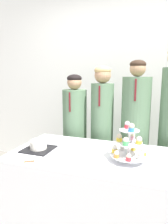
{
  "coord_description": "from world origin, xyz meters",
  "views": [
    {
      "loc": [
        0.4,
        -1.18,
        1.39
      ],
      "look_at": [
        -0.16,
        0.43,
        1.08
      ],
      "focal_mm": 32.0,
      "sensor_mm": 36.0,
      "label": 1
    }
  ],
  "objects_px": {
    "round_cake": "(38,144)",
    "cupcake_stand": "(129,145)",
    "student_0": "(75,136)",
    "student_2": "(135,136)",
    "cake_knife": "(36,161)",
    "student_1": "(102,133)"
  },
  "relations": [
    {
      "from": "round_cake",
      "to": "student_0",
      "type": "height_order",
      "value": "student_0"
    },
    {
      "from": "cake_knife",
      "to": "student_2",
      "type": "distance_m",
      "value": 1.14
    },
    {
      "from": "round_cake",
      "to": "cupcake_stand",
      "type": "bearing_deg",
      "value": 1.08
    },
    {
      "from": "round_cake",
      "to": "student_1",
      "type": "bearing_deg",
      "value": 58.97
    },
    {
      "from": "student_0",
      "to": "student_1",
      "type": "xyz_separation_m",
      "value": [
        0.34,
        -0.0,
        0.06
      ]
    },
    {
      "from": "cake_knife",
      "to": "student_0",
      "type": "xyz_separation_m",
      "value": [
        -0.04,
        0.92,
        -0.07
      ]
    },
    {
      "from": "student_1",
      "to": "cupcake_stand",
      "type": "bearing_deg",
      "value": -60.33
    },
    {
      "from": "student_0",
      "to": "student_2",
      "type": "xyz_separation_m",
      "value": [
        0.71,
        0.0,
        0.07
      ]
    },
    {
      "from": "cake_knife",
      "to": "student_1",
      "type": "height_order",
      "value": "student_1"
    },
    {
      "from": "round_cake",
      "to": "cupcake_stand",
      "type": "xyz_separation_m",
      "value": [
        0.8,
        0.02,
        0.08
      ]
    },
    {
      "from": "round_cake",
      "to": "student_2",
      "type": "height_order",
      "value": "student_2"
    },
    {
      "from": "student_1",
      "to": "student_0",
      "type": "bearing_deg",
      "value": 180.0
    },
    {
      "from": "round_cake",
      "to": "student_2",
      "type": "distance_m",
      "value": 1.05
    },
    {
      "from": "student_0",
      "to": "student_2",
      "type": "distance_m",
      "value": 0.71
    },
    {
      "from": "student_1",
      "to": "student_2",
      "type": "bearing_deg",
      "value": 0.0
    },
    {
      "from": "student_1",
      "to": "student_2",
      "type": "xyz_separation_m",
      "value": [
        0.37,
        0.0,
        0.0
      ]
    },
    {
      "from": "student_2",
      "to": "round_cake",
      "type": "bearing_deg",
      "value": -138.73
    },
    {
      "from": "round_cake",
      "to": "student_1",
      "type": "height_order",
      "value": "student_1"
    },
    {
      "from": "student_0",
      "to": "student_2",
      "type": "relative_size",
      "value": 0.91
    },
    {
      "from": "round_cake",
      "to": "cupcake_stand",
      "type": "relative_size",
      "value": 0.82
    },
    {
      "from": "cake_knife",
      "to": "student_0",
      "type": "distance_m",
      "value": 0.92
    },
    {
      "from": "cupcake_stand",
      "to": "cake_knife",
      "type": "bearing_deg",
      "value": -160.52
    }
  ]
}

